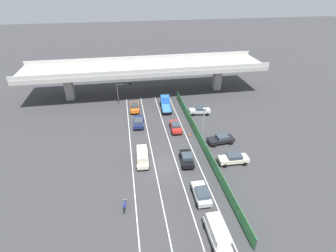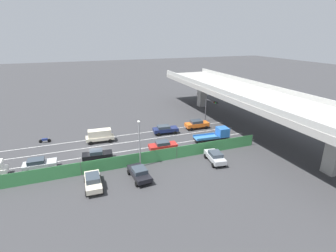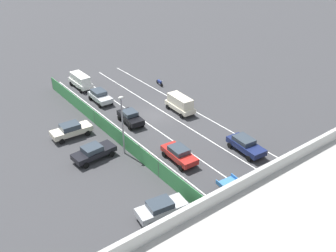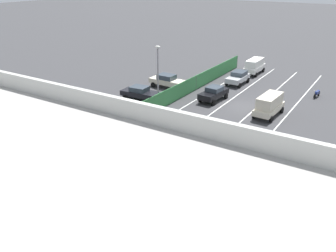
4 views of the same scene
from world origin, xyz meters
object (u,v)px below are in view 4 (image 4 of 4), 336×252
Objects in this scene: street_lamp at (158,71)px; traffic_cone at (160,114)px; car_van_cream at (269,104)px; car_sedan_navy at (218,152)px; parked_sedan_dark at (140,93)px; flatbed_truck_blue at (91,164)px; car_taxi_orange at (177,195)px; car_sedan_black at (214,93)px; car_van_white at (255,65)px; motorcycle at (317,93)px; car_sedan_red at (164,121)px; car_sedan_silver at (238,77)px; parked_sedan_cream at (167,80)px; parked_wagon_silver at (70,127)px; traffic_light at (174,201)px.

street_lamp reaches higher than traffic_cone.
car_van_cream is 11.21m from traffic_cone.
parked_sedan_dark is at bearing -31.96° from car_sedan_navy.
street_lamp is at bearing -74.29° from flatbed_truck_blue.
car_taxi_orange is 0.99× the size of car_van_cream.
flatbed_truck_blue is (-0.02, 19.98, 0.33)m from car_sedan_black.
car_van_white is at bearing -89.64° from car_sedan_black.
motorcycle is at bearing -109.05° from car_van_cream.
car_sedan_black is 0.97× the size of car_sedan_red.
flatbed_truck_blue is 8.80× the size of traffic_cone.
car_van_white is 1.13× the size of car_sedan_silver.
car_sedan_black is 1.02× the size of car_sedan_silver.
car_taxi_orange is 0.77× the size of flatbed_truck_blue.
parked_sedan_cream reaches higher than car_sedan_red.
car_van_white reaches higher than car_sedan_navy.
parked_sedan_cream is at bearing 60.36° from car_van_white.
car_van_white is at bearing -101.85° from street_lamp.
traffic_cone is at bearing 118.31° from parked_sedan_cream.
car_van_white is (6.62, -26.70, 0.31)m from car_sedan_navy.
parked_sedan_dark is (0.03, 5.66, -0.05)m from parked_sedan_cream.
parked_sedan_cream is 1.03× the size of parked_wagon_silver.
car_sedan_silver is at bearing -0.65° from motorcycle.
parked_sedan_dark is (7.21, 4.35, -0.02)m from car_sedan_black.
traffic_cone is (9.27, -12.05, -0.63)m from car_taxi_orange.
car_taxi_orange is 1.04× the size of car_sedan_red.
flatbed_truck_blue reaches higher than traffic_cone.
car_taxi_orange reaches higher than car_sedan_black.
parked_sedan_cream is (7.07, 6.34, 0.01)m from car_sedan_silver.
car_taxi_orange is 18.39m from car_van_cream.
car_taxi_orange is 15.21m from traffic_cone.
traffic_light is (-2.06, 3.85, 2.70)m from car_taxi_orange.
traffic_light is at bearing 103.62° from car_van_white.
car_taxi_orange is 6.75× the size of traffic_cone.
parked_sedan_cream is (6.89, -11.33, 0.04)m from car_sedan_red.
parked_sedan_cream reaches higher than car_sedan_silver.
parked_sedan_dark reaches higher than car_sedan_navy.
parked_wagon_silver is at bearing 66.94° from car_sedan_black.
car_van_cream is at bearing 70.95° from motorcycle.
traffic_light is at bearing 123.04° from parked_sedan_cream.
car_sedan_black is 0.72× the size of flatbed_truck_blue.
car_sedan_navy is at bearing 103.92° from car_van_white.
traffic_cone is (2.41, -12.41, -0.90)m from flatbed_truck_blue.
motorcycle is at bearing -128.99° from traffic_cone.
traffic_cone is at bearing 146.21° from parked_sedan_dark.
car_sedan_red reaches higher than traffic_cone.
motorcycle is 2.82× the size of traffic_cone.
traffic_cone is at bearing 72.48° from car_sedan_black.
flatbed_truck_blue reaches higher than car_sedan_red.
car_sedan_black is 0.86× the size of traffic_light.
car_sedan_navy is 1.03× the size of parked_wagon_silver.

